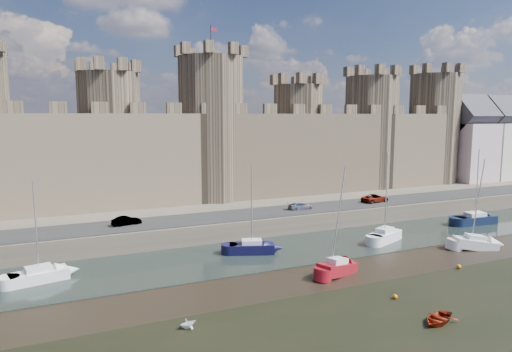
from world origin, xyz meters
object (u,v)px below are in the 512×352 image
(car_1, at_px, (126,221))
(sailboat_1, at_px, (252,247))
(sailboat_2, at_px, (385,235))
(sailboat_5, at_px, (475,243))
(sailboat_0, at_px, (39,275))
(car_3, at_px, (375,198))
(sailboat_3, at_px, (475,219))
(car_2, at_px, (301,206))
(sailboat_4, at_px, (337,267))

(car_1, relative_size, sailboat_1, 0.34)
(sailboat_2, bearing_deg, sailboat_5, -62.15)
(sailboat_1, xyz_separation_m, sailboat_5, (25.80, -9.27, -0.04))
(sailboat_0, distance_m, sailboat_1, 22.72)
(car_1, bearing_deg, sailboat_0, 124.48)
(sailboat_0, bearing_deg, car_3, -1.41)
(sailboat_0, bearing_deg, sailboat_3, -12.77)
(car_1, bearing_deg, sailboat_5, -127.10)
(sailboat_3, bearing_deg, car_2, 163.33)
(sailboat_0, xyz_separation_m, sailboat_4, (27.92, -10.00, 0.02))
(sailboat_2, height_order, sailboat_4, sailboat_2)
(sailboat_1, xyz_separation_m, sailboat_4, (5.20, -10.06, -0.02))
(car_2, height_order, sailboat_5, sailboat_5)
(sailboat_1, relative_size, sailboat_4, 0.93)
(car_3, relative_size, sailboat_2, 0.41)
(car_1, height_order, sailboat_5, sailboat_5)
(car_1, xyz_separation_m, sailboat_5, (38.68, -19.14, -2.31))
(car_2, distance_m, sailboat_0, 36.00)
(sailboat_2, relative_size, sailboat_3, 1.02)
(car_3, height_order, sailboat_4, sailboat_4)
(sailboat_0, relative_size, sailboat_1, 0.95)
(car_3, height_order, sailboat_5, sailboat_5)
(car_2, xyz_separation_m, sailboat_0, (-34.64, -9.55, -2.26))
(sailboat_1, bearing_deg, sailboat_0, -159.40)
(sailboat_1, distance_m, sailboat_5, 27.42)
(sailboat_2, bearing_deg, car_3, 34.97)
(sailboat_3, bearing_deg, sailboat_1, -175.44)
(sailboat_1, bearing_deg, sailboat_4, -42.24)
(sailboat_4, height_order, sailboat_5, sailboat_4)
(sailboat_0, height_order, sailboat_1, sailboat_1)
(sailboat_1, bearing_deg, car_2, 58.95)
(sailboat_5, bearing_deg, sailboat_4, -156.50)
(car_1, height_order, sailboat_0, sailboat_0)
(car_1, distance_m, car_3, 38.42)
(sailboat_3, distance_m, sailboat_4, 32.75)
(car_2, xyz_separation_m, sailboat_5, (13.88, -18.76, -2.26))
(sailboat_5, bearing_deg, sailboat_3, 62.14)
(sailboat_1, distance_m, sailboat_2, 17.83)
(sailboat_0, bearing_deg, sailboat_2, -15.93)
(car_1, height_order, sailboat_2, sailboat_2)
(car_3, xyz_separation_m, sailboat_3, (10.87, -9.70, -2.30))
(car_1, bearing_deg, car_3, -101.19)
(car_1, distance_m, sailboat_0, 14.17)
(sailboat_0, relative_size, sailboat_2, 0.87)
(sailboat_0, height_order, sailboat_3, sailboat_3)
(sailboat_3, bearing_deg, car_1, 173.29)
(sailboat_4, bearing_deg, sailboat_0, 140.56)
(car_2, distance_m, sailboat_3, 26.39)
(sailboat_2, height_order, sailboat_5, sailboat_2)
(car_3, xyz_separation_m, sailboat_1, (-25.54, -9.59, -2.33))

